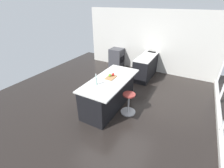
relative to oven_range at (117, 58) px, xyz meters
The scene contains 10 objects.
ground_plane 3.16m from the oven_range, 26.68° to the left, with size 8.17×8.17×0.00m, color black.
interior_partition_left 1.69m from the oven_range, 104.01° to the left, with size 0.12×5.89×2.66m.
sink_cabinet 1.64m from the oven_range, 90.15° to the left, with size 2.59×0.60×1.21m.
oven_range is the anchor object (origin of this frame).
kitchen_island 3.34m from the oven_range, 23.37° to the left, with size 2.13×0.97×0.93m.
stool_by_window 3.68m from the oven_range, 32.67° to the left, with size 0.44×0.44×0.64m.
cutting_board 3.29m from the oven_range, 24.14° to the left, with size 0.36×0.24×0.02m, color olive.
apple_red 3.20m from the oven_range, 25.20° to the left, with size 0.09×0.09×0.09m, color red.
apple_green 3.25m from the oven_range, 23.49° to the left, with size 0.09×0.09×0.09m, color #609E2D.
water_bottle 3.76m from the oven_range, 18.62° to the left, with size 0.06×0.06×0.31m.
Camera 1 is at (3.78, 1.94, 2.96)m, focal length 24.99 mm.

